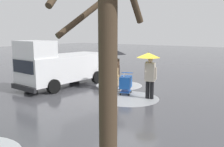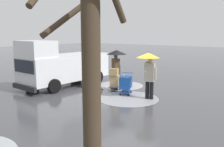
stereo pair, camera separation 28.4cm
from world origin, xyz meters
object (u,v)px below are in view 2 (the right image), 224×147
hand_dolly_boxes (115,78)px  pedestrian_black_side (116,60)px  cargo_van_parked_right (62,65)px  shopping_cart_vendor (126,83)px  pedestrian_pink_side (149,65)px  bare_tree_near (91,111)px

hand_dolly_boxes → pedestrian_black_side: size_ratio=0.61×
cargo_van_parked_right → shopping_cart_vendor: (-3.90, -0.63, -0.61)m
cargo_van_parked_right → pedestrian_pink_side: bearing=-173.8°
hand_dolly_boxes → pedestrian_pink_side: size_ratio=0.61×
shopping_cart_vendor → cargo_van_parked_right: bearing=9.2°
cargo_van_parked_right → bare_tree_near: bare_tree_near is taller
pedestrian_pink_side → bare_tree_near: 8.03m
shopping_cart_vendor → pedestrian_pink_side: pedestrian_pink_side is taller
cargo_van_parked_right → hand_dolly_boxes: bearing=-163.5°
shopping_cart_vendor → pedestrian_black_side: size_ratio=0.49×
pedestrian_pink_side → pedestrian_black_side: size_ratio=1.00×
pedestrian_black_side → hand_dolly_boxes: bearing=101.7°
pedestrian_black_side → bare_tree_near: (-5.41, 7.88, 0.39)m
cargo_van_parked_right → pedestrian_pink_side: 5.24m
pedestrian_black_side → bare_tree_near: bare_tree_near is taller
cargo_van_parked_right → pedestrian_black_side: 3.19m
shopping_cart_vendor → bare_tree_near: 8.78m
pedestrian_black_side → cargo_van_parked_right: bearing=20.1°
shopping_cart_vendor → pedestrian_pink_side: (-1.29, 0.07, 1.00)m
cargo_van_parked_right → shopping_cart_vendor: 4.00m
hand_dolly_boxes → pedestrian_black_side: pedestrian_black_side is taller
cargo_van_parked_right → hand_dolly_boxes: size_ratio=4.11×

